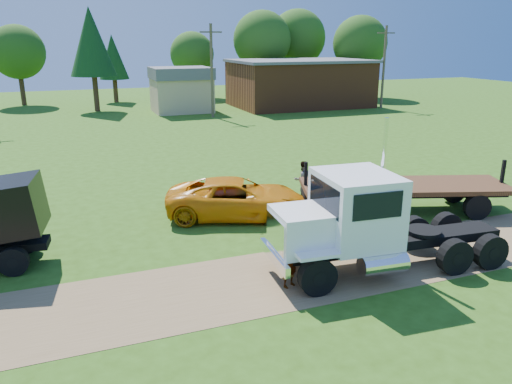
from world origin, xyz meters
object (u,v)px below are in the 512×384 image
object	(u,v)px
flatbed_trailer	(404,190)
orange_pickup	(237,198)
spectator_a	(290,262)
white_semi_tractor	(358,223)

from	to	relation	value
flatbed_trailer	orange_pickup	bearing A→B (deg)	-176.80
flatbed_trailer	spectator_a	xyz separation A→B (m)	(-7.85, -4.80, -0.17)
orange_pickup	white_semi_tractor	bearing A→B (deg)	-143.00
white_semi_tractor	flatbed_trailer	bearing A→B (deg)	44.73
orange_pickup	spectator_a	distance (m)	6.78
white_semi_tractor	orange_pickup	bearing A→B (deg)	110.89
flatbed_trailer	spectator_a	size ratio (longest dim) A/B	5.75
white_semi_tractor	spectator_a	distance (m)	2.72
orange_pickup	flatbed_trailer	distance (m)	7.54
orange_pickup	flatbed_trailer	size ratio (longest dim) A/B	0.64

